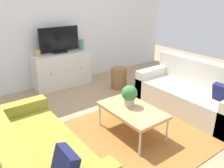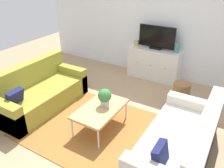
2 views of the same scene
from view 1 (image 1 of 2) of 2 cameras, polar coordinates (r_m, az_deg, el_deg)
The scene contains 12 objects.
ground_plane at distance 3.54m, azimuth 3.46°, elevation -11.66°, with size 10.00×10.00×0.00m, color tan.
wall_back at distance 5.21m, azimuth -15.03°, elevation 14.38°, with size 6.40×0.12×2.70m, color white.
area_rug at distance 3.45m, azimuth 5.09°, elevation -12.65°, with size 2.50×1.90×0.01m, color #9E662D.
couch_left_side at distance 2.76m, azimuth -19.62°, elevation -16.99°, with size 0.87×1.87×0.84m.
couch_right_side at distance 4.33m, azimuth 19.30°, elevation -2.33°, with size 0.87×1.87×0.84m.
coffee_table at distance 3.31m, azimuth 4.98°, elevation -6.53°, with size 0.59×0.98×0.41m.
potted_plant at distance 3.30m, azimuth 4.33°, elevation -2.66°, with size 0.23×0.23×0.31m.
tv_console at distance 5.18m, azimuth -12.24°, elevation 3.50°, with size 1.25×0.47×0.75m.
flat_screen_tv at distance 5.04m, azimuth -12.92°, elevation 10.54°, with size 0.87×0.16×0.54m.
glass_vase at distance 5.27m, azimuth -7.64°, elevation 9.64°, with size 0.11×0.11×0.23m, color teal.
mantel_clock at distance 4.89m, azimuth -18.04°, elevation 7.24°, with size 0.11×0.07×0.13m, color tan.
wicker_basket at distance 4.99m, azimuth 1.72°, elevation 1.49°, with size 0.34×0.34×0.45m, color olive.
Camera 1 is at (-1.93, -2.25, 1.94)m, focal length 36.94 mm.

